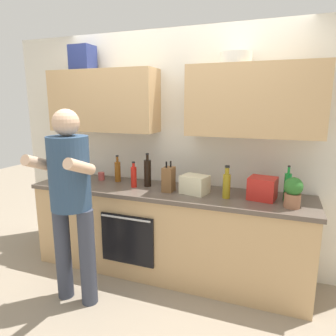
% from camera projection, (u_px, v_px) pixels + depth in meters
% --- Properties ---
extents(ground_plane, '(12.00, 12.00, 0.00)m').
position_uv_depth(ground_plane, '(166.00, 271.00, 3.25)').
color(ground_plane, gray).
extents(back_wall_unit, '(4.00, 0.38, 2.50)m').
position_uv_depth(back_wall_unit, '(174.00, 128.00, 3.19)').
color(back_wall_unit, silver).
rests_on(back_wall_unit, ground).
extents(counter, '(2.84, 0.67, 0.90)m').
position_uv_depth(counter, '(166.00, 231.00, 3.16)').
color(counter, tan).
rests_on(counter, ground).
extents(person_standing, '(0.49, 0.45, 1.71)m').
position_uv_depth(person_standing, '(70.00, 193.00, 2.58)').
color(person_standing, '#383D4C').
rests_on(person_standing, ground).
extents(bottle_soy, '(0.07, 0.07, 0.35)m').
position_uv_depth(bottle_soy, '(148.00, 173.00, 3.17)').
color(bottle_soy, black).
rests_on(bottle_soy, counter).
extents(bottle_syrup, '(0.07, 0.07, 0.29)m').
position_uv_depth(bottle_syrup, '(118.00, 171.00, 3.37)').
color(bottle_syrup, '#8C4C14').
rests_on(bottle_syrup, counter).
extents(bottle_oil, '(0.07, 0.07, 0.31)m').
position_uv_depth(bottle_oil, '(227.00, 185.00, 2.78)').
color(bottle_oil, olive).
rests_on(bottle_oil, counter).
extents(bottle_hotsauce, '(0.06, 0.06, 0.27)m').
position_uv_depth(bottle_hotsauce, '(134.00, 176.00, 3.14)').
color(bottle_hotsauce, red).
rests_on(bottle_hotsauce, counter).
extents(bottle_soda, '(0.06, 0.06, 0.32)m').
position_uv_depth(bottle_soda, '(287.00, 186.00, 2.71)').
color(bottle_soda, '#198C33').
rests_on(bottle_soda, counter).
extents(cup_ceramic, '(0.07, 0.07, 0.09)m').
position_uv_depth(cup_ceramic, '(101.00, 176.00, 3.45)').
color(cup_ceramic, '#BF4C47').
rests_on(cup_ceramic, counter).
extents(mixing_bowl, '(0.22, 0.22, 0.09)m').
position_uv_depth(mixing_bowl, '(79.00, 179.00, 3.33)').
color(mixing_bowl, silver).
rests_on(mixing_bowl, counter).
extents(knife_block, '(0.10, 0.14, 0.30)m').
position_uv_depth(knife_block, '(169.00, 179.00, 3.00)').
color(knife_block, brown).
rests_on(knife_block, counter).
extents(potted_herb, '(0.15, 0.15, 0.26)m').
position_uv_depth(potted_herb, '(293.00, 192.00, 2.53)').
color(potted_herb, '#9E6647').
rests_on(potted_herb, counter).
extents(grocery_bag_rice, '(0.29, 0.25, 0.17)m').
position_uv_depth(grocery_bag_rice, '(195.00, 184.00, 2.94)').
color(grocery_bag_rice, beige).
rests_on(grocery_bag_rice, counter).
extents(grocery_bag_crisps, '(0.27, 0.25, 0.20)m').
position_uv_depth(grocery_bag_crisps, '(262.00, 188.00, 2.75)').
color(grocery_bag_crisps, red).
rests_on(grocery_bag_crisps, counter).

